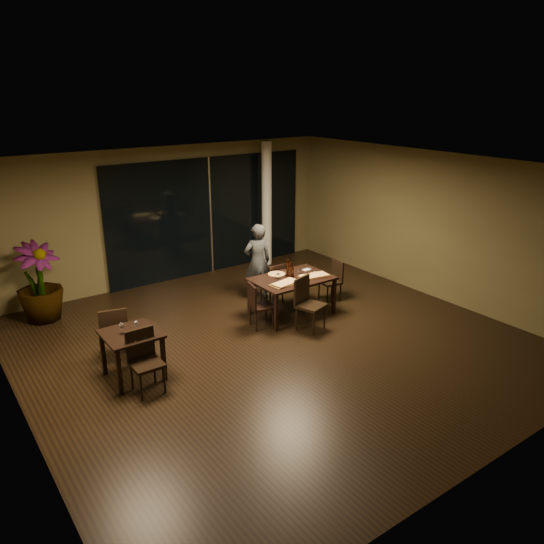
{
  "coord_description": "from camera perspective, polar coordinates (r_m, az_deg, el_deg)",
  "views": [
    {
      "loc": [
        -4.81,
        -6.7,
        4.2
      ],
      "look_at": [
        0.39,
        0.6,
        1.05
      ],
      "focal_mm": 35.0,
      "sensor_mm": 36.0,
      "label": 1
    }
  ],
  "objects": [
    {
      "name": "ground",
      "position": [
        9.26,
        0.21,
        -7.61
      ],
      "size": [
        8.0,
        8.0,
        0.0
      ],
      "primitive_type": "plane",
      "color": "black",
      "rests_on": "ground"
    },
    {
      "name": "main_table",
      "position": [
        10.12,
        2.17,
        -1.02
      ],
      "size": [
        1.5,
        1.0,
        0.75
      ],
      "color": "black",
      "rests_on": "ground"
    },
    {
      "name": "side_napkin",
      "position": [
        7.96,
        -14.26,
        -6.91
      ],
      "size": [
        0.21,
        0.16,
        0.01
      ],
      "primitive_type": "cube",
      "rotation": [
        0.0,
        0.0,
        0.32
      ],
      "color": "silver",
      "rests_on": "side_table"
    },
    {
      "name": "oblong_pizza_left",
      "position": [
        9.77,
        1.46,
        -1.18
      ],
      "size": [
        0.53,
        0.31,
        0.02
      ],
      "primitive_type": null,
      "rotation": [
        0.0,
        0.0,
        0.18
      ],
      "color": "maroon",
      "rests_on": "pizza_board_left"
    },
    {
      "name": "chair_main_near",
      "position": [
        9.6,
        3.77,
        -3.07
      ],
      "size": [
        0.56,
        0.56,
        0.97
      ],
      "rotation": [
        0.0,
        0.0,
        0.3
      ],
      "color": "black",
      "rests_on": "ground"
    },
    {
      "name": "chair_main_left",
      "position": [
        9.63,
        -1.58,
        -3.38
      ],
      "size": [
        0.47,
        0.47,
        0.85
      ],
      "rotation": [
        0.0,
        0.0,
        1.35
      ],
      "color": "black",
      "rests_on": "ground"
    },
    {
      "name": "tumbler_left",
      "position": [
        10.03,
        0.64,
        -0.46
      ],
      "size": [
        0.08,
        0.08,
        0.09
      ],
      "primitive_type": "cylinder",
      "color": "white",
      "rests_on": "main_table"
    },
    {
      "name": "wall_right",
      "position": [
        11.44,
        17.0,
        4.86
      ],
      "size": [
        0.1,
        8.0,
        3.0
      ],
      "primitive_type": "cube",
      "color": "brown",
      "rests_on": "ground"
    },
    {
      "name": "diner",
      "position": [
        10.87,
        -1.56,
        1.12
      ],
      "size": [
        0.6,
        0.46,
        1.59
      ],
      "primitive_type": "imported",
      "rotation": [
        0.0,
        0.0,
        2.93
      ],
      "color": "#292C2E",
      "rests_on": "ground"
    },
    {
      "name": "window_panel",
      "position": [
        12.47,
        -6.71,
        6.03
      ],
      "size": [
        5.0,
        0.06,
        2.7
      ],
      "primitive_type": "cube",
      "color": "black",
      "rests_on": "ground"
    },
    {
      "name": "tumbler_right",
      "position": [
        10.29,
        2.99,
        0.0
      ],
      "size": [
        0.07,
        0.07,
        0.08
      ],
      "primitive_type": "cylinder",
      "color": "white",
      "rests_on": "main_table"
    },
    {
      "name": "chair_side_near",
      "position": [
        7.93,
        -13.59,
        -8.91
      ],
      "size": [
        0.43,
        0.43,
        0.93
      ],
      "rotation": [
        0.0,
        0.0,
        0.0
      ],
      "color": "black",
      "rests_on": "ground"
    },
    {
      "name": "side_table",
      "position": [
        8.23,
        -14.88,
        -7.12
      ],
      "size": [
        0.8,
        0.8,
        0.75
      ],
      "color": "black",
      "rests_on": "ground"
    },
    {
      "name": "bottle_b",
      "position": [
        10.07,
        2.23,
        0.1
      ],
      "size": [
        0.06,
        0.06,
        0.26
      ],
      "primitive_type": null,
      "color": "black",
      "rests_on": "main_table"
    },
    {
      "name": "bottle_a",
      "position": [
        10.03,
        1.98,
        0.19
      ],
      "size": [
        0.07,
        0.07,
        0.31
      ],
      "primitive_type": null,
      "color": "black",
      "rests_on": "main_table"
    },
    {
      "name": "chair_main_right",
      "position": [
        10.96,
        6.6,
        -0.66
      ],
      "size": [
        0.44,
        0.44,
        0.84
      ],
      "rotation": [
        0.0,
        0.0,
        -1.7
      ],
      "color": "black",
      "rests_on": "ground"
    },
    {
      "name": "potted_plant",
      "position": [
        10.76,
        -23.79,
        -1.04
      ],
      "size": [
        1.07,
        1.07,
        1.51
      ],
      "primitive_type": "imported",
      "rotation": [
        0.0,
        0.0,
        0.39
      ],
      "color": "#184517",
      "rests_on": "ground"
    },
    {
      "name": "wine_glass_a",
      "position": [
        8.13,
        -15.84,
        -5.88
      ],
      "size": [
        0.08,
        0.08,
        0.17
      ],
      "primitive_type": null,
      "color": "white",
      "rests_on": "side_table"
    },
    {
      "name": "round_pizza",
      "position": [
        10.26,
        0.5,
        -0.24
      ],
      "size": [
        0.33,
        0.33,
        0.01
      ],
      "primitive_type": "cylinder",
      "color": "red",
      "rests_on": "main_table"
    },
    {
      "name": "chair_side_far",
      "position": [
        8.81,
        -16.68,
        -6.17
      ],
      "size": [
        0.52,
        0.52,
        0.94
      ],
      "rotation": [
        0.0,
        0.0,
        2.92
      ],
      "color": "black",
      "rests_on": "ground"
    },
    {
      "name": "column",
      "position": [
        12.9,
        -0.58,
        7.29
      ],
      "size": [
        0.24,
        0.24,
        3.0
      ],
      "primitive_type": "cylinder",
      "color": "silver",
      "rests_on": "ground"
    },
    {
      "name": "chair_main_far",
      "position": [
        10.71,
        0.22,
        -1.02
      ],
      "size": [
        0.4,
        0.4,
        0.84
      ],
      "rotation": [
        0.0,
        0.0,
        3.16
      ],
      "color": "black",
      "rests_on": "ground"
    },
    {
      "name": "wine_glass_b",
      "position": [
        8.15,
        -14.36,
        -5.69
      ],
      "size": [
        0.07,
        0.07,
        0.16
      ],
      "primitive_type": null,
      "color": "white",
      "rests_on": "side_table"
    },
    {
      "name": "wall_left",
      "position": [
        7.27,
        -26.8,
        -4.67
      ],
      "size": [
        0.1,
        8.0,
        3.0
      ],
      "primitive_type": "cube",
      "color": "brown",
      "rests_on": "ground"
    },
    {
      "name": "napkin_far",
      "position": [
        10.54,
        3.8,
        0.27
      ],
      "size": [
        0.18,
        0.11,
        0.01
      ],
      "primitive_type": "cube",
      "rotation": [
        0.0,
        0.0,
        -0.03
      ],
      "color": "white",
      "rests_on": "main_table"
    },
    {
      "name": "napkin_near",
      "position": [
        10.35,
        4.69,
        -0.13
      ],
      "size": [
        0.2,
        0.14,
        0.01
      ],
      "primitive_type": "cube",
      "rotation": [
        0.0,
        0.0,
        0.25
      ],
      "color": "white",
      "rests_on": "main_table"
    },
    {
      "name": "bottle_c",
      "position": [
        10.13,
        1.72,
        0.46
      ],
      "size": [
        0.07,
        0.07,
        0.34
      ],
      "primitive_type": null,
      "color": "black",
      "rests_on": "main_table"
    },
    {
      "name": "pizza_board_left",
      "position": [
        9.77,
        1.46,
        -1.27
      ],
      "size": [
        0.62,
        0.35,
        0.01
      ],
      "primitive_type": "cube",
      "rotation": [
        0.0,
        0.0,
        0.08
      ],
      "color": "#482F17",
      "rests_on": "main_table"
    },
    {
      "name": "pizza_board_right",
      "position": [
        10.17,
        4.52,
        -0.48
      ],
      "size": [
        0.63,
        0.38,
        0.01
      ],
      "primitive_type": "cube",
      "rotation": [
        0.0,
        0.0,
        -0.16
      ],
      "color": "#422715",
      "rests_on": "main_table"
    },
    {
      "name": "wall_back",
      "position": [
        12.09,
        -11.12,
        6.1
      ],
      "size": [
        8.0,
        0.1,
        3.0
      ],
      "primitive_type": "cube",
      "color": "brown",
      "rests_on": "ground"
    },
    {
      "name": "oblong_pizza_right",
      "position": [
        10.17,
        4.52,
        -0.39
      ],
      "size": [
        0.56,
        0.32,
        0.02
      ],
      "primitive_type": null,
      "rotation": [
        0.0,
        0.0,
        -0.16
      ],
      "color": "maroon",
      "rests_on": "pizza_board_right"
    },
    {
      "name": "ceiling",
      "position": [
        8.33,
        0.23,
        11.22
      ],
      "size": [
        8.0,
        8.0,
        0.04
      ],
      "primitive_type": "cube",
      "color": "silver",
      "rests_on": "wall_back"
    },
    {
      "name": "wall_front",
      "position": [
        6.12,
        23.17,
        -8.52
      ],
      "size": [
        8.0,
        0.1,
        3.0
      ],
      "primitive_type": "cube",
      "color": "brown",
      "rests_on": "ground"
    }
  ]
}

